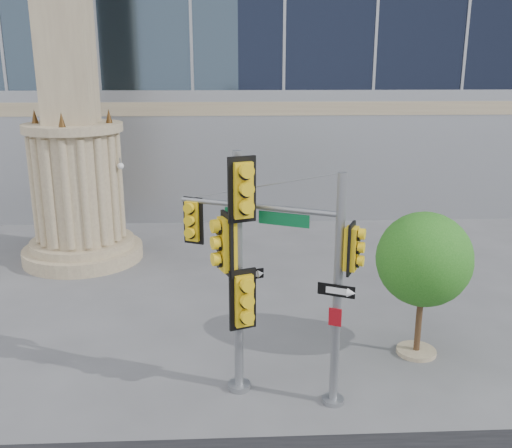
{
  "coord_description": "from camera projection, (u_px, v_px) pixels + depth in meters",
  "views": [
    {
      "loc": [
        -0.46,
        -11.73,
        7.19
      ],
      "look_at": [
        0.2,
        2.0,
        3.28
      ],
      "focal_mm": 40.0,
      "sensor_mm": 36.0,
      "label": 1
    }
  ],
  "objects": [
    {
      "name": "monument",
      "position": [
        71.0,
        111.0,
        20.12
      ],
      "size": [
        4.4,
        4.4,
        16.6
      ],
      "color": "gray",
      "rests_on": "ground"
    },
    {
      "name": "main_signal_pole",
      "position": [
        296.0,
        261.0,
        11.97
      ],
      "size": [
        3.7,
        1.97,
        5.12
      ],
      "rotation": [
        0.0,
        0.0,
        -0.43
      ],
      "color": "slate",
      "rests_on": "ground"
    },
    {
      "name": "street_tree",
      "position": [
        425.0,
        263.0,
        13.96
      ],
      "size": [
        2.39,
        2.33,
        3.72
      ],
      "color": "gray",
      "rests_on": "ground"
    },
    {
      "name": "ground",
      "position": [
        251.0,
        383.0,
        13.26
      ],
      "size": [
        120.0,
        120.0,
        0.0
      ],
      "primitive_type": "plane",
      "color": "#545456",
      "rests_on": "ground"
    },
    {
      "name": "secondary_signal_pole",
      "position": [
        238.0,
        258.0,
        12.03
      ],
      "size": [
        1.03,
        0.74,
        5.47
      ],
      "rotation": [
        0.0,
        0.0,
        0.36
      ],
      "color": "slate",
      "rests_on": "ground"
    }
  ]
}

